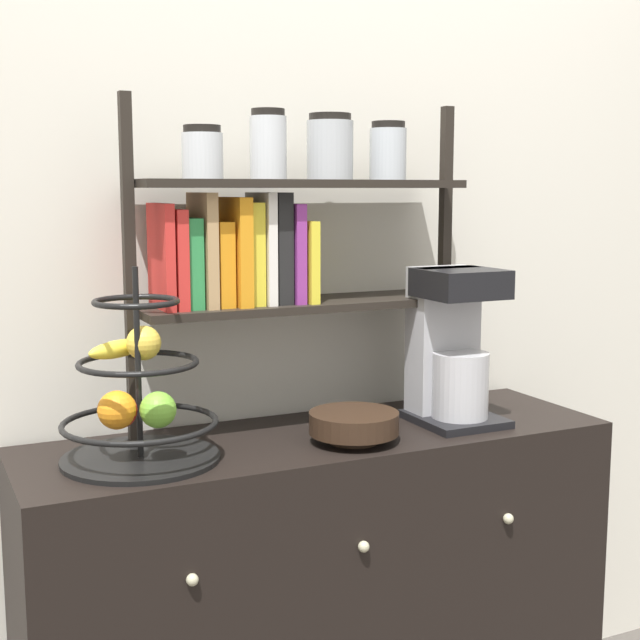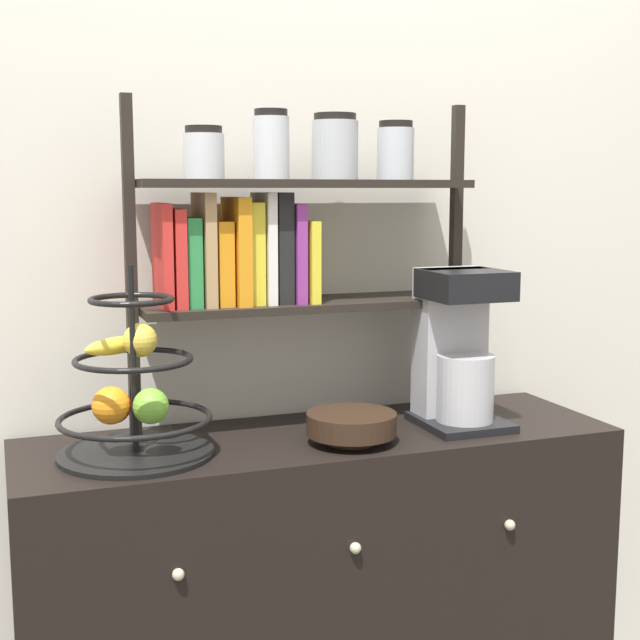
# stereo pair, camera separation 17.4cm
# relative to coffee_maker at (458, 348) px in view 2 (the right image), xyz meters

# --- Properties ---
(wall_back) EXTENTS (7.00, 0.05, 2.60)m
(wall_back) POSITION_rel_coffee_maker_xyz_m (-0.33, 0.27, 0.28)
(wall_back) COLOR silver
(wall_back) RESTS_ON ground_plane
(sideboard) EXTENTS (1.33, 0.42, 0.84)m
(sideboard) POSITION_rel_coffee_maker_xyz_m (-0.33, 0.02, -0.60)
(sideboard) COLOR black
(sideboard) RESTS_ON ground_plane
(coffee_maker) EXTENTS (0.19, 0.21, 0.36)m
(coffee_maker) POSITION_rel_coffee_maker_xyz_m (0.00, 0.00, 0.00)
(coffee_maker) COLOR black
(coffee_maker) RESTS_ON sideboard
(fruit_stand) EXTENTS (0.32, 0.32, 0.39)m
(fruit_stand) POSITION_rel_coffee_maker_xyz_m (-0.75, -0.00, -0.05)
(fruit_stand) COLOR black
(fruit_stand) RESTS_ON sideboard
(wooden_bowl) EXTENTS (0.19, 0.19, 0.07)m
(wooden_bowl) POSITION_rel_coffee_maker_xyz_m (-0.29, -0.06, -0.14)
(wooden_bowl) COLOR black
(wooden_bowl) RESTS_ON sideboard
(shelf_hutch) EXTENTS (0.80, 0.20, 0.74)m
(shelf_hutch) POSITION_rel_coffee_maker_xyz_m (-0.40, 0.12, 0.28)
(shelf_hutch) COLOR black
(shelf_hutch) RESTS_ON sideboard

